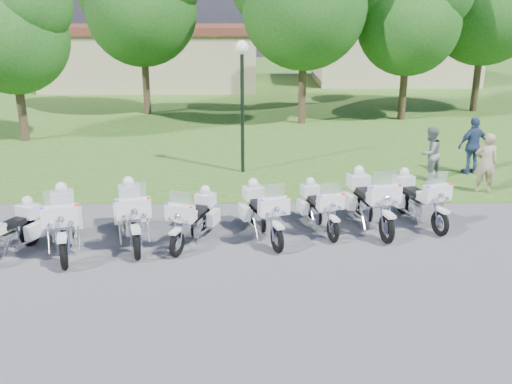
{
  "coord_description": "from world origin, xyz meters",
  "views": [
    {
      "loc": [
        0.72,
        -12.48,
        5.46
      ],
      "look_at": [
        0.82,
        1.2,
        0.95
      ],
      "focal_mm": 40.0,
      "sensor_mm": 36.0,
      "label": 1
    }
  ],
  "objects_px": {
    "motorcycle_6": "(319,206)",
    "lamp_post": "(242,75)",
    "motorcycle_3": "(132,213)",
    "bystander_c": "(473,146)",
    "bystander_b": "(430,154)",
    "motorcycle_7": "(370,200)",
    "motorcycle_8": "(418,198)",
    "motorcycle_4": "(194,217)",
    "motorcycle_5": "(263,211)",
    "motorcycle_1": "(6,230)",
    "bystander_a": "(486,163)",
    "motorcycle_2": "(63,221)"
  },
  "relations": [
    {
      "from": "motorcycle_4",
      "to": "motorcycle_8",
      "type": "bearing_deg",
      "value": -147.98
    },
    {
      "from": "motorcycle_8",
      "to": "lamp_post",
      "type": "height_order",
      "value": "lamp_post"
    },
    {
      "from": "motorcycle_7",
      "to": "motorcycle_2",
      "type": "bearing_deg",
      "value": -1.17
    },
    {
      "from": "motorcycle_4",
      "to": "bystander_a",
      "type": "bearing_deg",
      "value": -136.47
    },
    {
      "from": "motorcycle_8",
      "to": "bystander_b",
      "type": "xyz_separation_m",
      "value": [
        1.42,
        3.83,
        0.21
      ]
    },
    {
      "from": "motorcycle_3",
      "to": "bystander_c",
      "type": "xyz_separation_m",
      "value": [
        10.27,
        5.74,
        0.24
      ]
    },
    {
      "from": "motorcycle_5",
      "to": "bystander_a",
      "type": "bearing_deg",
      "value": -171.44
    },
    {
      "from": "motorcycle_2",
      "to": "motorcycle_7",
      "type": "height_order",
      "value": "motorcycle_7"
    },
    {
      "from": "motorcycle_3",
      "to": "bystander_a",
      "type": "height_order",
      "value": "bystander_a"
    },
    {
      "from": "motorcycle_1",
      "to": "lamp_post",
      "type": "height_order",
      "value": "lamp_post"
    },
    {
      "from": "motorcycle_2",
      "to": "motorcycle_4",
      "type": "height_order",
      "value": "motorcycle_2"
    },
    {
      "from": "motorcycle_3",
      "to": "motorcycle_5",
      "type": "distance_m",
      "value": 3.14
    },
    {
      "from": "motorcycle_2",
      "to": "motorcycle_7",
      "type": "distance_m",
      "value": 7.49
    },
    {
      "from": "motorcycle_2",
      "to": "lamp_post",
      "type": "xyz_separation_m",
      "value": [
        4.05,
        6.49,
        2.56
      ]
    },
    {
      "from": "motorcycle_6",
      "to": "bystander_a",
      "type": "bearing_deg",
      "value": -166.65
    },
    {
      "from": "motorcycle_7",
      "to": "bystander_c",
      "type": "distance_m",
      "value": 6.55
    },
    {
      "from": "motorcycle_4",
      "to": "bystander_b",
      "type": "height_order",
      "value": "bystander_b"
    },
    {
      "from": "lamp_post",
      "to": "bystander_b",
      "type": "bearing_deg",
      "value": -8.69
    },
    {
      "from": "lamp_post",
      "to": "bystander_b",
      "type": "distance_m",
      "value": 6.6
    },
    {
      "from": "motorcycle_5",
      "to": "motorcycle_6",
      "type": "xyz_separation_m",
      "value": [
        1.44,
        0.52,
        -0.06
      ]
    },
    {
      "from": "bystander_a",
      "to": "motorcycle_4",
      "type": "bearing_deg",
      "value": 32.74
    },
    {
      "from": "lamp_post",
      "to": "bystander_b",
      "type": "height_order",
      "value": "lamp_post"
    },
    {
      "from": "motorcycle_1",
      "to": "bystander_b",
      "type": "relative_size",
      "value": 1.2
    },
    {
      "from": "motorcycle_6",
      "to": "lamp_post",
      "type": "distance_m",
      "value": 6.21
    },
    {
      "from": "motorcycle_7",
      "to": "bystander_a",
      "type": "xyz_separation_m",
      "value": [
        4.05,
        2.82,
        0.2
      ]
    },
    {
      "from": "motorcycle_5",
      "to": "lamp_post",
      "type": "distance_m",
      "value": 6.34
    },
    {
      "from": "motorcycle_8",
      "to": "motorcycle_2",
      "type": "bearing_deg",
      "value": -6.78
    },
    {
      "from": "lamp_post",
      "to": "motorcycle_6",
      "type": "bearing_deg",
      "value": -68.85
    },
    {
      "from": "motorcycle_5",
      "to": "motorcycle_8",
      "type": "distance_m",
      "value": 4.19
    },
    {
      "from": "motorcycle_2",
      "to": "motorcycle_1",
      "type": "bearing_deg",
      "value": 0.87
    },
    {
      "from": "motorcycle_1",
      "to": "bystander_b",
      "type": "distance_m",
      "value": 12.75
    },
    {
      "from": "motorcycle_2",
      "to": "lamp_post",
      "type": "relative_size",
      "value": 0.57
    },
    {
      "from": "motorcycle_7",
      "to": "motorcycle_4",
      "type": "bearing_deg",
      "value": 0.08
    },
    {
      "from": "bystander_b",
      "to": "motorcycle_2",
      "type": "bearing_deg",
      "value": -7.55
    },
    {
      "from": "motorcycle_2",
      "to": "bystander_c",
      "type": "xyz_separation_m",
      "value": [
        11.77,
        6.22,
        0.24
      ]
    },
    {
      "from": "motorcycle_1",
      "to": "motorcycle_5",
      "type": "relative_size",
      "value": 0.92
    },
    {
      "from": "bystander_b",
      "to": "bystander_c",
      "type": "xyz_separation_m",
      "value": [
        1.65,
        0.67,
        0.09
      ]
    },
    {
      "from": "motorcycle_6",
      "to": "motorcycle_2",
      "type": "bearing_deg",
      "value": -3.73
    },
    {
      "from": "motorcycle_1",
      "to": "bystander_a",
      "type": "bearing_deg",
      "value": -135.76
    },
    {
      "from": "motorcycle_4",
      "to": "lamp_post",
      "type": "relative_size",
      "value": 0.49
    },
    {
      "from": "motorcycle_1",
      "to": "motorcycle_3",
      "type": "relative_size",
      "value": 0.83
    },
    {
      "from": "bystander_a",
      "to": "bystander_b",
      "type": "relative_size",
      "value": 1.05
    },
    {
      "from": "motorcycle_2",
      "to": "motorcycle_7",
      "type": "relative_size",
      "value": 0.98
    },
    {
      "from": "motorcycle_6",
      "to": "bystander_c",
      "type": "distance_m",
      "value": 7.56
    },
    {
      "from": "motorcycle_3",
      "to": "bystander_b",
      "type": "relative_size",
      "value": 1.43
    },
    {
      "from": "motorcycle_4",
      "to": "bystander_c",
      "type": "bearing_deg",
      "value": -127.2
    },
    {
      "from": "motorcycle_6",
      "to": "motorcycle_7",
      "type": "height_order",
      "value": "motorcycle_7"
    },
    {
      "from": "motorcycle_6",
      "to": "lamp_post",
      "type": "height_order",
      "value": "lamp_post"
    },
    {
      "from": "motorcycle_7",
      "to": "motorcycle_8",
      "type": "height_order",
      "value": "motorcycle_7"
    },
    {
      "from": "motorcycle_1",
      "to": "motorcycle_4",
      "type": "relative_size",
      "value": 0.98
    }
  ]
}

